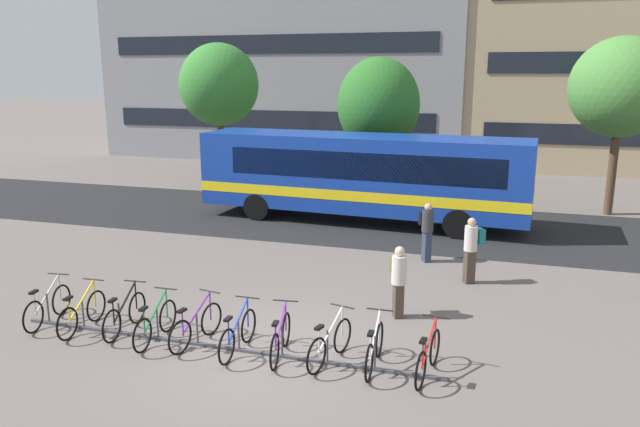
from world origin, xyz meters
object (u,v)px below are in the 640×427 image
object	(u,v)px
parked_bicycle_blue_5	(238,334)
parked_bicycle_white_7	(330,344)
commuter_olive_pack_0	(398,277)
street_tree_2	(219,85)
parked_bicycle_green_3	(155,324)
parked_bicycle_white_8	(374,349)
parked_bicycle_red_9	(428,357)
parked_bicycle_purple_6	(281,339)
parked_bicycle_black_2	(125,315)
commuter_teal_pack_3	(472,246)
commuter_black_pack_2	(427,228)
city_bus	(360,174)
street_tree_0	(621,88)
street_tree_1	(378,105)
parked_bicycle_silver_0	(48,307)
parked_bicycle_yellow_1	(82,313)
parked_bicycle_purple_4	(196,326)

from	to	relation	value
parked_bicycle_blue_5	parked_bicycle_white_7	size ratio (longest dim) A/B	1.02
parked_bicycle_blue_5	commuter_olive_pack_0	world-z (taller)	commuter_olive_pack_0
parked_bicycle_white_7	street_tree_2	size ratio (longest dim) A/B	0.25
parked_bicycle_green_3	parked_bicycle_white_8	bearing A→B (deg)	-89.75
parked_bicycle_red_9	parked_bicycle_purple_6	bearing A→B (deg)	98.46
parked_bicycle_black_2	parked_bicycle_green_3	size ratio (longest dim) A/B	1.00
street_tree_2	parked_bicycle_blue_5	bearing A→B (deg)	-63.06
parked_bicycle_red_9	parked_bicycle_black_2	bearing A→B (deg)	96.70
commuter_teal_pack_3	parked_bicycle_purple_6	bearing A→B (deg)	24.14
parked_bicycle_white_8	commuter_black_pack_2	world-z (taller)	commuter_black_pack_2
city_bus	parked_bicycle_black_2	xyz separation A→B (m)	(-2.47, -11.12, -1.39)
commuter_teal_pack_3	street_tree_0	size ratio (longest dim) A/B	0.26
street_tree_1	parked_bicycle_white_8	bearing A→B (deg)	-78.30
parked_bicycle_green_3	parked_bicycle_blue_5	bearing A→B (deg)	-91.06
parked_bicycle_silver_0	parked_bicycle_yellow_1	bearing A→B (deg)	-101.99
commuter_black_pack_2	parked_bicycle_red_9	bearing A→B (deg)	-24.11
parked_bicycle_black_2	parked_bicycle_green_3	world-z (taller)	same
parked_bicycle_purple_6	commuter_teal_pack_3	xyz separation A→B (m)	(3.26, 5.49, 0.63)
street_tree_1	parked_bicycle_green_3	bearing A→B (deg)	-95.43
parked_bicycle_purple_4	street_tree_2	size ratio (longest dim) A/B	0.25
parked_bicycle_silver_0	parked_bicycle_blue_5	bearing A→B (deg)	-97.98
commuter_black_pack_2	commuter_teal_pack_3	xyz separation A→B (m)	(1.36, -1.54, 0.01)
parked_bicycle_blue_5	parked_bicycle_white_8	xyz separation A→B (m)	(2.71, 0.15, 0.00)
commuter_olive_pack_0	commuter_black_pack_2	bearing A→B (deg)	153.75
commuter_black_pack_2	street_tree_0	world-z (taller)	street_tree_0
parked_bicycle_purple_4	street_tree_0	world-z (taller)	street_tree_0
parked_bicycle_purple_4	commuter_teal_pack_3	world-z (taller)	commuter_teal_pack_3
parked_bicycle_white_7	parked_bicycle_white_8	size ratio (longest dim) A/B	0.98
parked_bicycle_black_2	street_tree_2	size ratio (longest dim) A/B	0.25
parked_bicycle_black_2	parked_bicycle_white_8	distance (m)	5.42
city_bus	parked_bicycle_white_7	world-z (taller)	city_bus
parked_bicycle_black_2	parked_bicycle_white_7	world-z (taller)	same
parked_bicycle_white_8	commuter_olive_pack_0	world-z (taller)	commuter_olive_pack_0
parked_bicycle_yellow_1	parked_bicycle_blue_5	xyz separation A→B (m)	(3.65, -0.00, 0.00)
parked_bicycle_red_9	parked_bicycle_purple_4	bearing A→B (deg)	97.44
city_bus	parked_bicycle_black_2	world-z (taller)	city_bus
parked_bicycle_black_2	parked_bicycle_blue_5	world-z (taller)	same
commuter_olive_pack_0	commuter_teal_pack_3	world-z (taller)	commuter_teal_pack_3
parked_bicycle_purple_4	city_bus	bearing A→B (deg)	5.88
parked_bicycle_purple_4	commuter_black_pack_2	bearing A→B (deg)	-18.59
parked_bicycle_silver_0	street_tree_0	xyz separation A→B (m)	(13.42, 15.16, 4.48)
city_bus	street_tree_1	bearing A→B (deg)	-84.32
parked_bicycle_blue_5	street_tree_0	xyz separation A→B (m)	(8.80, 15.25, 4.48)
parked_bicycle_yellow_1	parked_bicycle_blue_5	size ratio (longest dim) A/B	1.00
parked_bicycle_green_3	parked_bicycle_blue_5	world-z (taller)	same
parked_bicycle_silver_0	parked_bicycle_purple_4	bearing A→B (deg)	-96.69
parked_bicycle_yellow_1	street_tree_1	size ratio (longest dim) A/B	0.28
parked_bicycle_white_8	street_tree_0	distance (m)	16.89
street_tree_0	street_tree_2	distance (m)	17.33
parked_bicycle_purple_4	parked_bicycle_red_9	xyz separation A→B (m)	(4.68, 0.02, 0.00)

